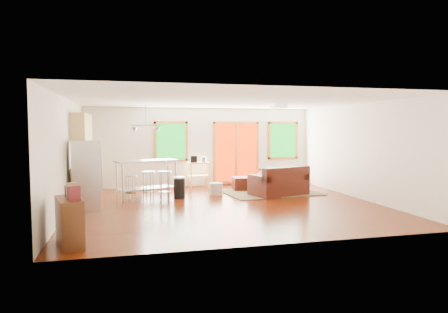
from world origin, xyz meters
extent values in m
cube|color=#3D1102|center=(0.00, 0.00, -0.01)|extent=(7.50, 7.00, 0.02)
cube|color=white|center=(0.00, 0.00, 2.61)|extent=(7.50, 7.00, 0.02)
cube|color=silver|center=(0.00, 3.51, 1.30)|extent=(7.50, 0.02, 2.60)
cube|color=silver|center=(-3.76, 0.00, 1.30)|extent=(0.02, 7.00, 2.60)
cube|color=silver|center=(3.76, 0.00, 1.30)|extent=(0.02, 7.00, 2.60)
cube|color=silver|center=(0.00, -3.51, 1.30)|extent=(7.50, 0.02, 2.60)
cube|color=#0B5C12|center=(-1.00, 3.46, 1.50)|extent=(0.94, 0.02, 1.14)
cube|color=#AC6625|center=(-1.00, 3.46, 2.11)|extent=(1.10, 0.05, 0.08)
cube|color=#AC6625|center=(-1.00, 3.46, 0.89)|extent=(1.10, 0.05, 0.08)
cube|color=#AC6625|center=(-1.51, 3.46, 1.50)|extent=(0.08, 0.05, 1.30)
cube|color=#AC6625|center=(-0.49, 3.46, 1.50)|extent=(0.08, 0.05, 1.30)
cube|color=#BF2100|center=(1.20, 3.46, 1.10)|extent=(1.44, 0.02, 1.94)
cube|color=#AC6625|center=(1.20, 3.46, 2.11)|extent=(1.60, 0.05, 0.08)
cube|color=#AC6625|center=(1.20, 3.46, 0.09)|extent=(1.60, 0.05, 0.08)
cube|color=#AC6625|center=(0.44, 3.46, 1.10)|extent=(0.08, 0.05, 2.10)
cube|color=#AC6625|center=(1.96, 3.46, 1.10)|extent=(0.08, 0.05, 2.10)
cube|color=#AC6625|center=(1.20, 3.46, 1.10)|extent=(0.08, 0.05, 1.94)
cube|color=#0B5C12|center=(2.90, 3.46, 1.50)|extent=(0.94, 0.02, 1.14)
cube|color=#AC6625|center=(2.90, 3.46, 2.11)|extent=(1.10, 0.05, 0.08)
cube|color=#AC6625|center=(2.90, 3.46, 0.89)|extent=(1.10, 0.05, 0.08)
cube|color=#AC6625|center=(2.39, 3.46, 1.50)|extent=(0.08, 0.05, 1.30)
cube|color=#AC6625|center=(3.41, 3.46, 1.50)|extent=(0.08, 0.05, 1.30)
cube|color=#3C5236|center=(1.72, 1.61, 0.01)|extent=(2.90, 2.35, 0.03)
cube|color=black|center=(1.81, 1.07, 0.22)|extent=(1.77, 1.33, 0.44)
cube|color=black|center=(1.91, 0.75, 0.64)|extent=(1.56, 0.68, 0.40)
cube|color=black|center=(1.16, 0.86, 0.53)|extent=(0.47, 0.91, 0.17)
cube|color=black|center=(2.46, 1.28, 0.53)|extent=(0.47, 0.91, 0.17)
cube|color=black|center=(1.46, 1.02, 0.50)|extent=(0.80, 0.75, 0.13)
cube|color=black|center=(2.12, 1.23, 0.50)|extent=(0.80, 0.75, 0.13)
cube|color=#3D1D0B|center=(1.84, 1.76, 0.42)|extent=(1.22, 0.89, 0.04)
cube|color=#3D1D0B|center=(1.44, 1.42, 0.20)|extent=(0.08, 0.08, 0.40)
cube|color=#3D1D0B|center=(2.35, 1.62, 0.20)|extent=(0.08, 0.08, 0.40)
cube|color=#3D1D0B|center=(1.34, 1.89, 0.20)|extent=(0.08, 0.08, 0.40)
cube|color=#3D1D0B|center=(2.24, 2.10, 0.20)|extent=(0.08, 0.08, 0.40)
imported|color=black|center=(2.41, 2.26, 0.40)|extent=(0.81, 0.76, 0.80)
cube|color=black|center=(1.08, 2.25, 0.20)|extent=(0.67, 0.67, 0.41)
cylinder|color=beige|center=(0.08, 1.58, 0.17)|extent=(0.44, 0.44, 0.35)
imported|color=silver|center=(1.59, 2.07, 0.49)|extent=(0.23, 0.23, 0.18)
sphere|color=#B01F35|center=(1.61, 2.10, 0.64)|extent=(0.09, 0.09, 0.07)
sphere|color=#B01F35|center=(1.57, 2.04, 0.66)|extent=(0.09, 0.09, 0.07)
sphere|color=#B01F35|center=(1.58, 2.11, 0.68)|extent=(0.09, 0.09, 0.07)
imported|color=maroon|center=(2.21, 1.70, 0.55)|extent=(0.22, 0.03, 0.30)
cube|color=tan|center=(-3.45, 1.70, 0.45)|extent=(0.60, 2.20, 0.90)
cube|color=black|center=(-3.45, 1.70, 0.92)|extent=(0.64, 2.24, 0.04)
cube|color=tan|center=(-3.57, 1.70, 1.95)|extent=(0.36, 2.20, 0.70)
cylinder|color=#B7BABC|center=(-3.45, 1.20, 1.03)|extent=(0.12, 0.12, 0.18)
cube|color=black|center=(-3.45, 2.10, 1.04)|extent=(0.22, 0.18, 0.20)
cube|color=#B7BABC|center=(-3.34, 0.27, 0.82)|extent=(0.69, 0.68, 1.63)
cube|color=gray|center=(-3.02, 0.29, 0.82)|extent=(0.06, 0.60, 1.60)
cylinder|color=gray|center=(-2.99, 0.10, 0.95)|extent=(0.02, 0.02, 1.09)
cylinder|color=gray|center=(-3.02, 0.49, 0.95)|extent=(0.02, 0.02, 1.09)
cube|color=#B7BABC|center=(-1.89, 1.51, 1.03)|extent=(1.78, 1.14, 0.04)
cube|color=gray|center=(-1.89, 1.51, 0.28)|extent=(1.65, 1.02, 0.03)
cylinder|color=gray|center=(-2.53, 1.04, 0.50)|extent=(0.06, 0.06, 1.01)
cylinder|color=gray|center=(-1.10, 1.50, 0.50)|extent=(0.06, 0.06, 1.01)
cylinder|color=gray|center=(-2.69, 1.52, 0.50)|extent=(0.06, 0.06, 1.01)
cylinder|color=gray|center=(-1.25, 1.98, 0.50)|extent=(0.06, 0.06, 1.01)
imported|color=white|center=(-1.40, 1.36, 1.01)|extent=(0.15, 0.14, 0.12)
cylinder|color=#B7BABC|center=(-2.33, 1.13, 0.67)|extent=(0.43, 0.43, 0.04)
cylinder|color=gray|center=(-2.21, 1.18, 0.33)|extent=(0.03, 0.03, 0.65)
cylinder|color=gray|center=(-2.38, 1.25, 0.33)|extent=(0.03, 0.03, 0.65)
cylinder|color=gray|center=(-2.44, 1.09, 0.33)|extent=(0.03, 0.03, 0.65)
cylinder|color=gray|center=(-2.28, 1.02, 0.33)|extent=(0.03, 0.03, 0.65)
cylinder|color=gray|center=(-2.33, 1.13, 0.21)|extent=(0.39, 0.39, 0.01)
cylinder|color=#B7BABC|center=(-1.87, 1.19, 0.75)|extent=(0.48, 0.48, 0.04)
cylinder|color=gray|center=(-1.74, 1.24, 0.37)|extent=(0.03, 0.03, 0.73)
cylinder|color=gray|center=(-1.92, 1.32, 0.37)|extent=(0.03, 0.03, 0.73)
cylinder|color=gray|center=(-2.00, 1.14, 0.37)|extent=(0.03, 0.03, 0.73)
cylinder|color=gray|center=(-1.82, 1.05, 0.37)|extent=(0.03, 0.03, 0.73)
cylinder|color=gray|center=(-1.87, 1.19, 0.24)|extent=(0.44, 0.44, 0.02)
cylinder|color=#B7BABC|center=(-1.46, 0.96, 0.77)|extent=(0.40, 0.40, 0.04)
cylinder|color=gray|center=(-1.36, 1.07, 0.37)|extent=(0.03, 0.03, 0.75)
cylinder|color=gray|center=(-1.56, 1.05, 0.37)|extent=(0.03, 0.03, 0.75)
cylinder|color=gray|center=(-1.55, 0.85, 0.37)|extent=(0.03, 0.03, 0.75)
cylinder|color=gray|center=(-1.35, 0.87, 0.37)|extent=(0.03, 0.03, 0.75)
cylinder|color=gray|center=(-1.46, 0.96, 0.24)|extent=(0.37, 0.37, 0.02)
cylinder|color=black|center=(-1.03, 1.25, 0.28)|extent=(0.38, 0.38, 0.55)
cylinder|color=#B7BABC|center=(-1.03, 1.25, 0.57)|extent=(0.39, 0.39, 0.05)
cube|color=tan|center=(-0.17, 3.04, 0.81)|extent=(0.71, 0.48, 0.04)
cube|color=tan|center=(-0.17, 3.04, 0.39)|extent=(0.67, 0.45, 0.03)
cube|color=tan|center=(-0.45, 2.85, 0.41)|extent=(0.04, 0.04, 0.82)
cube|color=tan|center=(0.14, 2.89, 0.41)|extent=(0.04, 0.04, 0.82)
cube|color=tan|center=(-0.47, 3.20, 0.41)|extent=(0.04, 0.04, 0.82)
cube|color=tan|center=(0.11, 3.24, 0.41)|extent=(0.04, 0.04, 0.82)
cube|color=black|center=(-0.34, 3.03, 0.94)|extent=(0.23, 0.21, 0.22)
cylinder|color=#B7BABC|center=(0.01, 3.06, 0.92)|extent=(0.17, 0.17, 0.18)
cube|color=#3D1D0B|center=(-3.35, -2.74, 0.39)|extent=(0.56, 0.94, 0.78)
cube|color=maroon|center=(-3.23, -3.01, 0.90)|extent=(0.18, 0.09, 0.23)
cube|color=navy|center=(-3.26, -2.87, 0.89)|extent=(0.18, 0.09, 0.21)
cube|color=#A48559|center=(-3.30, -2.73, 0.91)|extent=(0.18, 0.09, 0.25)
cube|color=maroon|center=(-3.34, -2.59, 0.88)|extent=(0.18, 0.09, 0.19)
cube|color=white|center=(1.60, 0.60, 2.53)|extent=(0.35, 0.35, 0.12)
cylinder|color=gray|center=(-1.90, 1.50, 2.30)|extent=(0.02, 0.02, 0.60)
cube|color=gray|center=(-1.90, 1.50, 2.00)|extent=(0.80, 0.04, 0.03)
cone|color=#B7BABC|center=(-2.20, 1.50, 1.88)|extent=(0.18, 0.18, 0.14)
cone|color=#B7BABC|center=(-1.60, 1.50, 1.88)|extent=(0.18, 0.18, 0.14)
camera|label=1|loc=(-2.43, -9.57, 1.91)|focal=32.00mm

